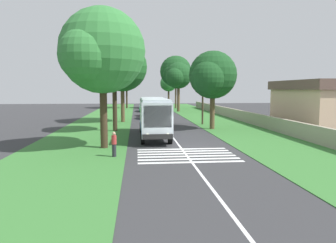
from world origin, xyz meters
The scene contains 23 objects.
ground centered at (0.00, 0.00, 0.00)m, with size 160.00×160.00×0.00m, color #333335.
grass_verge_left centered at (15.00, 8.20, 0.02)m, with size 120.00×8.00×0.04m, color #387533.
grass_verge_right centered at (15.00, -8.20, 0.02)m, with size 120.00×8.00×0.04m, color #387533.
centre_line centered at (15.00, 0.00, 0.00)m, with size 110.00×0.16×0.01m, color silver.
coach_bus centered at (6.16, 1.80, 2.15)m, with size 11.16×2.62×3.73m.
zebra_crossing centered at (-2.49, 0.00, 0.00)m, with size 4.95×6.80×0.01m.
trailing_car_0 centered at (25.78, 1.95, 0.67)m, with size 4.30×1.78×1.43m.
trailing_car_1 centered at (30.97, 1.92, 0.67)m, with size 4.30×1.78×1.43m.
trailing_car_2 centered at (36.52, -1.71, 0.67)m, with size 4.30×1.78×1.43m.
trailing_car_3 centered at (41.64, 2.03, 0.67)m, with size 4.30×1.78×1.43m.
trailing_minibus_0 centered at (50.08, -1.68, 1.55)m, with size 6.00×2.14×2.53m.
roadside_tree_left_0 centered at (20.94, 5.51, 7.45)m, with size 8.52×6.84×11.05m.
roadside_tree_left_1 centered at (10.84, 5.97, 6.86)m, with size 6.27×5.24×9.57m.
roadside_tree_left_2 centered at (0.90, 6.11, 7.31)m, with size 7.73×6.51×10.71m.
roadside_tree_left_3 centered at (54.09, 5.88, 8.01)m, with size 8.52×7.01×11.68m.
roadside_tree_right_0 centered at (11.71, -5.03, 6.02)m, with size 6.70×5.43×8.88m.
roadside_tree_right_1 centered at (40.98, -4.95, 7.17)m, with size 6.61×5.39×10.00m.
roadside_tree_right_2 centered at (52.37, -5.79, 8.56)m, with size 8.82×7.46×12.45m.
roadside_tree_right_3 centered at (62.02, -5.06, 6.09)m, with size 5.46×4.57×8.46m.
utility_pole centered at (16.62, -5.10, 4.08)m, with size 0.24×1.40×7.80m.
roadside_wall centered at (20.00, -11.60, 0.79)m, with size 70.00×0.40×1.50m, color #9E937F.
roadside_building centered at (12.19, -19.20, 2.87)m, with size 12.62×9.25×5.64m.
pedestrian centered at (-2.71, 4.97, 0.91)m, with size 0.34×0.34×1.69m.
Camera 1 is at (-24.39, 3.44, 4.58)m, focal length 34.42 mm.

